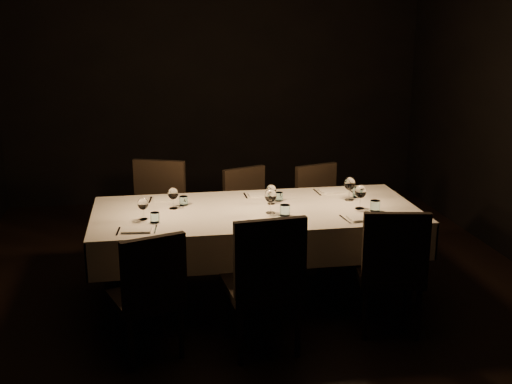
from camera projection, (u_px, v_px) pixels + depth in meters
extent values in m
cube|color=black|center=(256.00, 299.00, 5.20)|extent=(5.00, 6.00, 0.01)
cube|color=black|center=(215.00, 78.00, 7.65)|extent=(5.00, 0.01, 3.00)
cube|color=black|center=(419.00, 261.00, 1.95)|extent=(5.00, 0.01, 3.00)
cube|color=black|center=(256.00, 213.00, 5.01)|extent=(2.40, 1.00, 0.04)
cylinder|color=black|center=(110.00, 289.00, 4.53)|extent=(0.07, 0.07, 0.71)
cylinder|color=black|center=(115.00, 248.00, 5.33)|extent=(0.07, 0.07, 0.71)
cylinder|color=black|center=(410.00, 269.00, 4.89)|extent=(0.07, 0.07, 0.71)
cylinder|color=black|center=(373.00, 233.00, 5.68)|extent=(0.07, 0.07, 0.71)
cube|color=beige|center=(256.00, 210.00, 5.00)|extent=(2.52, 1.12, 0.01)
cube|color=beige|center=(245.00, 207.00, 5.57)|extent=(2.52, 0.01, 0.28)
cube|color=beige|center=(269.00, 252.00, 4.51)|extent=(2.52, 0.01, 0.28)
cube|color=beige|center=(407.00, 219.00, 5.24)|extent=(0.01, 1.12, 0.28)
cube|color=beige|center=(92.00, 236.00, 4.84)|extent=(0.01, 1.12, 0.28)
cylinder|color=black|center=(162.00, 312.00, 4.55)|extent=(0.04, 0.04, 0.37)
cylinder|color=black|center=(181.00, 333.00, 4.26)|extent=(0.04, 0.04, 0.37)
cylinder|color=black|center=(115.00, 323.00, 4.39)|extent=(0.04, 0.04, 0.37)
cylinder|color=black|center=(131.00, 345.00, 4.09)|extent=(0.04, 0.04, 0.37)
cube|color=black|center=(146.00, 299.00, 4.27)|extent=(0.55, 0.55, 0.06)
cube|color=black|center=(154.00, 272.00, 4.04)|extent=(0.42, 0.19, 0.46)
cube|color=silver|center=(137.00, 230.00, 4.49)|extent=(0.22, 0.15, 0.01)
cube|color=silver|center=(118.00, 231.00, 4.47)|extent=(0.03, 0.18, 0.01)
cube|color=silver|center=(155.00, 230.00, 4.51)|extent=(0.03, 0.18, 0.01)
cylinder|color=#CAEBF2|center=(155.00, 217.00, 4.67)|extent=(0.07, 0.07, 0.07)
cylinder|color=white|center=(144.00, 219.00, 4.75)|extent=(0.06, 0.06, 0.00)
cylinder|color=white|center=(143.00, 214.00, 4.74)|extent=(0.01, 0.01, 0.08)
ellipsoid|color=white|center=(143.00, 204.00, 4.71)|extent=(0.08, 0.08, 0.09)
cylinder|color=black|center=(280.00, 304.00, 4.64)|extent=(0.04, 0.04, 0.41)
cylinder|color=black|center=(298.00, 328.00, 4.27)|extent=(0.04, 0.04, 0.41)
cylinder|color=black|center=(227.00, 310.00, 4.53)|extent=(0.04, 0.04, 0.41)
cylinder|color=black|center=(240.00, 336.00, 4.17)|extent=(0.04, 0.04, 0.41)
cube|color=black|center=(261.00, 287.00, 4.34)|extent=(0.52, 0.52, 0.06)
cube|color=black|center=(270.00, 258.00, 4.07)|extent=(0.48, 0.10, 0.52)
cube|color=silver|center=(270.00, 223.00, 4.64)|extent=(0.25, 0.18, 0.02)
cube|color=silver|center=(250.00, 224.00, 4.62)|extent=(0.04, 0.21, 0.01)
cube|color=silver|center=(290.00, 222.00, 4.67)|extent=(0.03, 0.21, 0.01)
cylinder|color=#CAEBF2|center=(285.00, 210.00, 4.83)|extent=(0.08, 0.08, 0.08)
cylinder|color=white|center=(270.00, 213.00, 4.90)|extent=(0.07, 0.07, 0.00)
cylinder|color=white|center=(271.00, 207.00, 4.89)|extent=(0.01, 0.01, 0.09)
ellipsoid|color=white|center=(271.00, 196.00, 4.86)|extent=(0.09, 0.09, 0.11)
cylinder|color=black|center=(407.00, 292.00, 4.85)|extent=(0.04, 0.04, 0.39)
cylinder|color=black|center=(418.00, 314.00, 4.49)|extent=(0.04, 0.04, 0.39)
cylinder|color=black|center=(358.00, 292.00, 4.86)|extent=(0.04, 0.04, 0.39)
cylinder|color=black|center=(365.00, 314.00, 4.50)|extent=(0.04, 0.04, 0.39)
cube|color=black|center=(388.00, 274.00, 4.61)|extent=(0.53, 0.53, 0.06)
cube|color=black|center=(396.00, 247.00, 4.35)|extent=(0.45, 0.13, 0.49)
cube|color=silver|center=(364.00, 218.00, 4.75)|extent=(0.24, 0.17, 0.02)
cube|color=silver|center=(345.00, 219.00, 4.73)|extent=(0.04, 0.21, 0.01)
cube|color=silver|center=(383.00, 217.00, 4.78)|extent=(0.03, 0.21, 0.01)
cylinder|color=#CAEBF2|center=(375.00, 206.00, 4.94)|extent=(0.08, 0.08, 0.08)
cylinder|color=white|center=(360.00, 208.00, 5.01)|extent=(0.07, 0.07, 0.00)
cylinder|color=white|center=(360.00, 202.00, 5.00)|extent=(0.01, 0.01, 0.09)
ellipsoid|color=white|center=(361.00, 191.00, 4.98)|extent=(0.09, 0.09, 0.11)
cylinder|color=black|center=(126.00, 257.00, 5.54)|extent=(0.04, 0.04, 0.41)
cylinder|color=black|center=(141.00, 242.00, 5.91)|extent=(0.04, 0.04, 0.41)
cylinder|color=black|center=(169.00, 260.00, 5.47)|extent=(0.04, 0.04, 0.41)
cylinder|color=black|center=(182.00, 245.00, 5.84)|extent=(0.04, 0.04, 0.41)
cube|color=black|center=(153.00, 226.00, 5.62)|extent=(0.60, 0.60, 0.06)
cube|color=black|center=(160.00, 188.00, 5.74)|extent=(0.46, 0.21, 0.51)
cube|color=silver|center=(166.00, 199.00, 5.25)|extent=(0.22, 0.15, 0.01)
cube|color=silver|center=(150.00, 200.00, 5.23)|extent=(0.03, 0.19, 0.01)
cube|color=silver|center=(182.00, 199.00, 5.27)|extent=(0.03, 0.19, 0.01)
cylinder|color=#CAEBF2|center=(184.00, 201.00, 5.09)|extent=(0.07, 0.07, 0.07)
cylinder|color=white|center=(173.00, 208.00, 5.01)|extent=(0.06, 0.06, 0.00)
cylinder|color=white|center=(173.00, 203.00, 5.00)|extent=(0.01, 0.01, 0.08)
ellipsoid|color=white|center=(173.00, 193.00, 4.98)|extent=(0.08, 0.08, 0.09)
cylinder|color=black|center=(247.00, 254.00, 5.67)|extent=(0.04, 0.04, 0.36)
cylinder|color=black|center=(229.00, 243.00, 5.95)|extent=(0.04, 0.04, 0.36)
cylinder|color=black|center=(279.00, 247.00, 5.84)|extent=(0.04, 0.04, 0.36)
cylinder|color=black|center=(260.00, 236.00, 6.12)|extent=(0.04, 0.04, 0.36)
cube|color=black|center=(254.00, 223.00, 5.84)|extent=(0.54, 0.54, 0.05)
cube|color=black|center=(244.00, 192.00, 5.92)|extent=(0.41, 0.20, 0.46)
cube|color=silver|center=(260.00, 195.00, 5.37)|extent=(0.20, 0.13, 0.01)
cube|color=silver|center=(245.00, 196.00, 5.35)|extent=(0.01, 0.18, 0.01)
cube|color=silver|center=(275.00, 194.00, 5.39)|extent=(0.01, 0.18, 0.01)
cylinder|color=#CAEBF2|center=(279.00, 197.00, 5.21)|extent=(0.06, 0.06, 0.07)
cylinder|color=white|center=(271.00, 204.00, 5.13)|extent=(0.06, 0.06, 0.00)
cylinder|color=white|center=(271.00, 199.00, 5.12)|extent=(0.01, 0.01, 0.08)
ellipsoid|color=white|center=(271.00, 190.00, 5.10)|extent=(0.08, 0.08, 0.09)
cylinder|color=black|center=(320.00, 251.00, 5.73)|extent=(0.04, 0.04, 0.37)
cylinder|color=black|center=(300.00, 240.00, 6.03)|extent=(0.04, 0.04, 0.37)
cylinder|color=black|center=(351.00, 245.00, 5.89)|extent=(0.04, 0.04, 0.37)
cylinder|color=black|center=(330.00, 234.00, 6.18)|extent=(0.04, 0.04, 0.37)
cube|color=black|center=(326.00, 220.00, 5.90)|extent=(0.54, 0.54, 0.06)
cube|color=black|center=(316.00, 189.00, 5.99)|extent=(0.42, 0.18, 0.46)
cube|color=silver|center=(334.00, 191.00, 5.47)|extent=(0.24, 0.16, 0.02)
cube|color=silver|center=(317.00, 193.00, 5.45)|extent=(0.03, 0.21, 0.01)
cube|color=silver|center=(351.00, 191.00, 5.50)|extent=(0.02, 0.21, 0.01)
cylinder|color=#CAEBF2|center=(357.00, 192.00, 5.32)|extent=(0.08, 0.08, 0.08)
cylinder|color=white|center=(349.00, 200.00, 5.24)|extent=(0.07, 0.07, 0.00)
cylinder|color=white|center=(349.00, 194.00, 5.23)|extent=(0.01, 0.01, 0.09)
ellipsoid|color=white|center=(350.00, 184.00, 5.20)|extent=(0.09, 0.09, 0.11)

